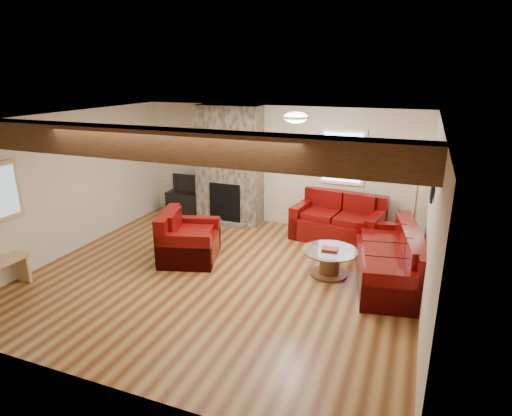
{
  "coord_description": "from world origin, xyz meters",
  "views": [
    {
      "loc": [
        2.77,
        -5.64,
        3.15
      ],
      "look_at": [
        0.43,
        0.4,
        1.08
      ],
      "focal_mm": 30.0,
      "sensor_mm": 36.0,
      "label": 1
    }
  ],
  "objects_px": {
    "sofa_three": "(388,256)",
    "floor_lamp": "(419,175)",
    "armchair_red": "(189,236)",
    "loveseat": "(338,218)",
    "tv_cabinet": "(191,204)",
    "coffee_table": "(329,263)",
    "television": "(190,183)"
  },
  "relations": [
    {
      "from": "sofa_three",
      "to": "television",
      "type": "relative_size",
      "value": 2.9
    },
    {
      "from": "coffee_table",
      "to": "floor_lamp",
      "type": "xyz_separation_m",
      "value": [
        1.2,
        1.62,
        1.19
      ]
    },
    {
      "from": "sofa_three",
      "to": "coffee_table",
      "type": "bearing_deg",
      "value": -90.69
    },
    {
      "from": "sofa_three",
      "to": "loveseat",
      "type": "relative_size",
      "value": 1.3
    },
    {
      "from": "loveseat",
      "to": "coffee_table",
      "type": "distance_m",
      "value": 1.61
    },
    {
      "from": "sofa_three",
      "to": "armchair_red",
      "type": "distance_m",
      "value": 3.32
    },
    {
      "from": "armchair_red",
      "to": "floor_lamp",
      "type": "height_order",
      "value": "floor_lamp"
    },
    {
      "from": "armchair_red",
      "to": "floor_lamp",
      "type": "distance_m",
      "value": 4.19
    },
    {
      "from": "floor_lamp",
      "to": "armchair_red",
      "type": "bearing_deg",
      "value": -152.61
    },
    {
      "from": "loveseat",
      "to": "armchair_red",
      "type": "xyz_separation_m",
      "value": [
        -2.24,
        -1.84,
        -0.01
      ]
    },
    {
      "from": "coffee_table",
      "to": "television",
      "type": "height_order",
      "value": "television"
    },
    {
      "from": "television",
      "to": "armchair_red",
      "type": "bearing_deg",
      "value": -60.81
    },
    {
      "from": "armchair_red",
      "to": "tv_cabinet",
      "type": "distance_m",
      "value": 2.45
    },
    {
      "from": "sofa_three",
      "to": "armchair_red",
      "type": "height_order",
      "value": "armchair_red"
    },
    {
      "from": "sofa_three",
      "to": "armchair_red",
      "type": "relative_size",
      "value": 2.04
    },
    {
      "from": "loveseat",
      "to": "armchair_red",
      "type": "bearing_deg",
      "value": -131.71
    },
    {
      "from": "coffee_table",
      "to": "tv_cabinet",
      "type": "xyz_separation_m",
      "value": [
        -3.61,
        1.88,
        0.05
      ]
    },
    {
      "from": "sofa_three",
      "to": "television",
      "type": "height_order",
      "value": "television"
    },
    {
      "from": "loveseat",
      "to": "television",
      "type": "bearing_deg",
      "value": -176.07
    },
    {
      "from": "sofa_three",
      "to": "floor_lamp",
      "type": "distance_m",
      "value": 1.8
    },
    {
      "from": "sofa_three",
      "to": "floor_lamp",
      "type": "relative_size",
      "value": 1.31
    },
    {
      "from": "sofa_three",
      "to": "coffee_table",
      "type": "relative_size",
      "value": 2.42
    },
    {
      "from": "television",
      "to": "tv_cabinet",
      "type": "bearing_deg",
      "value": 0.0
    },
    {
      "from": "sofa_three",
      "to": "tv_cabinet",
      "type": "xyz_separation_m",
      "value": [
        -4.49,
        1.73,
        -0.15
      ]
    },
    {
      "from": "loveseat",
      "to": "floor_lamp",
      "type": "distance_m",
      "value": 1.69
    },
    {
      "from": "armchair_red",
      "to": "tv_cabinet",
      "type": "bearing_deg",
      "value": 12.28
    },
    {
      "from": "coffee_table",
      "to": "sofa_three",
      "type": "bearing_deg",
      "value": 9.85
    },
    {
      "from": "coffee_table",
      "to": "floor_lamp",
      "type": "relative_size",
      "value": 0.54
    },
    {
      "from": "floor_lamp",
      "to": "loveseat",
      "type": "bearing_deg",
      "value": -178.38
    },
    {
      "from": "coffee_table",
      "to": "floor_lamp",
      "type": "distance_m",
      "value": 2.34
    },
    {
      "from": "loveseat",
      "to": "tv_cabinet",
      "type": "distance_m",
      "value": 3.45
    },
    {
      "from": "sofa_three",
      "to": "armchair_red",
      "type": "bearing_deg",
      "value": -93.52
    }
  ]
}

